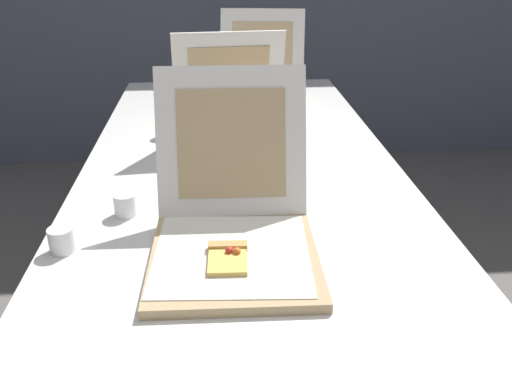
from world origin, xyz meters
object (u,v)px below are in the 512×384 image
at_px(pizza_box_front, 233,231).
at_px(cup_white_near_left, 61,240).
at_px(pizza_box_middle, 233,136).
at_px(cup_white_near_center, 125,205).
at_px(cup_white_far, 166,129).
at_px(pizza_box_back, 260,95).
at_px(table, 244,199).

bearing_deg(pizza_box_front, cup_white_near_left, 176.49).
relative_size(pizza_box_middle, cup_white_near_center, 6.82).
relative_size(cup_white_near_center, cup_white_far, 1.00).
bearing_deg(pizza_box_back, table, -90.87).
xyz_separation_m(pizza_box_middle, pizza_box_back, (0.12, 0.48, -0.00)).
bearing_deg(pizza_box_front, table, 84.41).
bearing_deg(cup_white_far, table, -59.22).
bearing_deg(cup_white_near_center, cup_white_near_left, -125.21).
distance_m(cup_white_near_center, cup_white_far, 0.57).
height_order(pizza_box_front, cup_white_far, pizza_box_front).
distance_m(pizza_box_middle, cup_white_near_left, 0.69).
bearing_deg(cup_white_far, cup_white_near_left, -103.23).
distance_m(cup_white_near_center, cup_white_near_left, 0.20).
distance_m(table, pizza_box_back, 0.74).
bearing_deg(cup_white_near_center, pizza_box_back, 65.48).
relative_size(table, pizza_box_front, 4.99).
xyz_separation_m(pizza_box_front, pizza_box_back, (0.15, 1.08, -0.00)).
height_order(pizza_box_back, cup_white_far, pizza_box_back).
xyz_separation_m(pizza_box_front, cup_white_far, (-0.20, 0.75, -0.02)).
height_order(pizza_box_middle, pizza_box_back, pizza_box_middle).
relative_size(pizza_box_back, cup_white_far, 9.39).
distance_m(cup_white_near_left, cup_white_far, 0.74).
bearing_deg(pizza_box_front, cup_white_far, 106.11).
height_order(cup_white_near_left, cup_white_far, same).
bearing_deg(pizza_box_back, pizza_box_middle, -97.12).
xyz_separation_m(pizza_box_middle, cup_white_near_left, (-0.39, -0.57, -0.02)).
height_order(pizza_box_back, cup_white_near_left, pizza_box_back).
xyz_separation_m(pizza_box_middle, cup_white_far, (-0.22, 0.16, -0.02)).
distance_m(pizza_box_back, cup_white_near_center, 0.97).
height_order(cup_white_near_center, cup_white_far, same).
bearing_deg(cup_white_near_left, pizza_box_front, -4.71).
bearing_deg(pizza_box_back, cup_white_near_left, -108.97).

